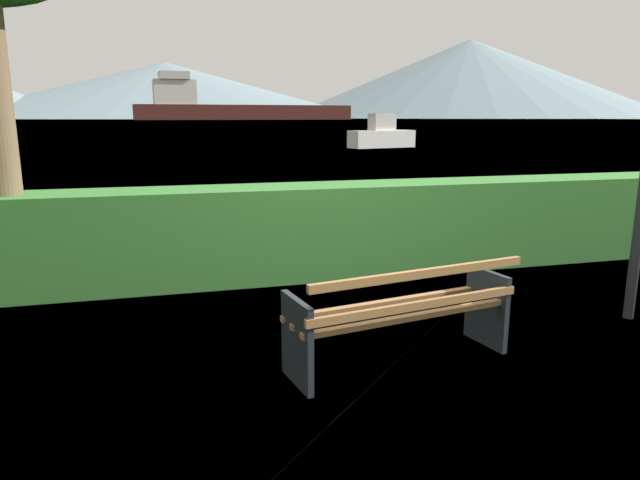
# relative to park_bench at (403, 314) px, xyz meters

# --- Properties ---
(ground_plane) EXTENTS (1400.00, 1400.00, 0.00)m
(ground_plane) POSITION_rel_park_bench_xyz_m (-0.01, 0.06, -0.43)
(ground_plane) COLOR #567A38
(water_surface) EXTENTS (620.00, 620.00, 0.00)m
(water_surface) POSITION_rel_park_bench_xyz_m (-0.01, 306.87, -0.43)
(water_surface) COLOR #7A99A8
(water_surface) RESTS_ON ground_plane
(park_bench) EXTENTS (1.97, 0.90, 0.87)m
(park_bench) POSITION_rel_park_bench_xyz_m (0.00, 0.00, 0.00)
(park_bench) COLOR olive
(park_bench) RESTS_ON ground_plane
(hedge_row) EXTENTS (11.32, 0.81, 1.15)m
(hedge_row) POSITION_rel_park_bench_xyz_m (-0.01, 2.81, 0.14)
(hedge_row) COLOR #387A33
(hedge_row) RESTS_ON ground_plane
(cargo_ship_large) EXTENTS (120.36, 25.89, 24.68)m
(cargo_ship_large) POSITION_rel_park_bench_xyz_m (32.33, 316.81, 6.47)
(cargo_ship_large) COLOR #471E19
(cargo_ship_large) RESTS_ON water_surface
(fishing_boat_near) EXTENTS (4.62, 2.36, 2.16)m
(fishing_boat_near) POSITION_rel_park_bench_xyz_m (11.63, 30.72, 0.33)
(fishing_boat_near) COLOR silver
(fishing_boat_near) RESTS_ON water_surface
(distant_hills) EXTENTS (832.43, 420.85, 81.28)m
(distant_hills) POSITION_rel_park_bench_xyz_m (139.77, 564.78, 33.18)
(distant_hills) COLOR slate
(distant_hills) RESTS_ON ground_plane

